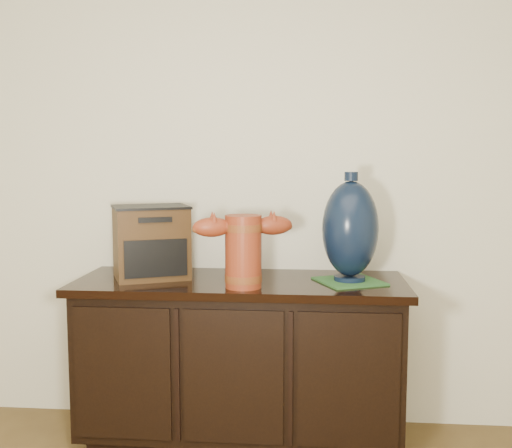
# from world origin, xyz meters

# --- Properties ---
(sideboard) EXTENTS (1.46, 0.56, 0.75)m
(sideboard) POSITION_xyz_m (0.00, 2.23, 0.39)
(sideboard) COLOR black
(sideboard) RESTS_ON ground
(terracotta_vessel) EXTENTS (0.42, 0.22, 0.30)m
(terracotta_vessel) POSITION_xyz_m (0.03, 2.07, 0.93)
(terracotta_vessel) COLOR maroon
(terracotta_vessel) RESTS_ON sideboard
(tv_radio) EXTENTS (0.40, 0.37, 0.33)m
(tv_radio) POSITION_xyz_m (-0.40, 2.24, 0.92)
(tv_radio) COLOR #3A230E
(tv_radio) RESTS_ON sideboard
(green_mat) EXTENTS (0.33, 0.33, 0.01)m
(green_mat) POSITION_xyz_m (0.48, 2.22, 0.76)
(green_mat) COLOR #2C5F2B
(green_mat) RESTS_ON sideboard
(lamp_base) EXTENTS (0.32, 0.32, 0.47)m
(lamp_base) POSITION_xyz_m (0.48, 2.22, 0.99)
(lamp_base) COLOR black
(lamp_base) RESTS_ON green_mat
(spray_can) EXTENTS (0.06, 0.06, 0.17)m
(spray_can) POSITION_xyz_m (-0.02, 2.42, 0.84)
(spray_can) COLOR #51150D
(spray_can) RESTS_ON sideboard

